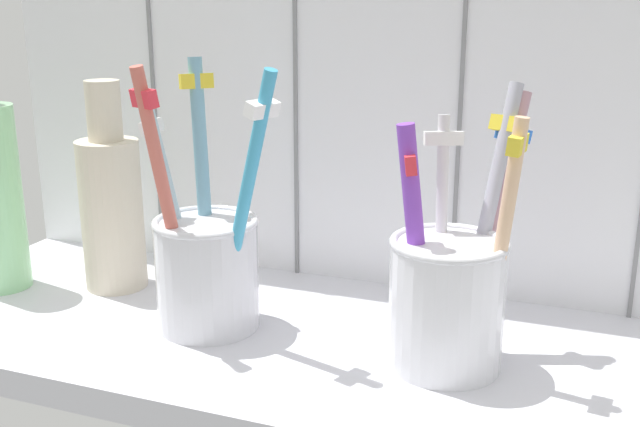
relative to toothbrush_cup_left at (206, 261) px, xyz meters
The scene contains 5 objects.
counter_slab 10.14cm from the toothbrush_cup_left, ahead, with size 64.00×22.00×2.00cm, color silver.
tile_wall_back 21.93cm from the toothbrush_cup_left, 57.12° to the left, with size 64.00×2.20×45.00cm.
toothbrush_cup_left is the anchor object (origin of this frame).
toothbrush_cup_right 16.64cm from the toothbrush_cup_left, ahead, with size 7.79×9.92×17.09cm.
ceramic_vase 11.31cm from the toothbrush_cup_left, 158.36° to the left, with size 4.74×4.74×16.12cm.
Camera 1 is at (16.02, -43.54, 24.26)cm, focal length 42.53 mm.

